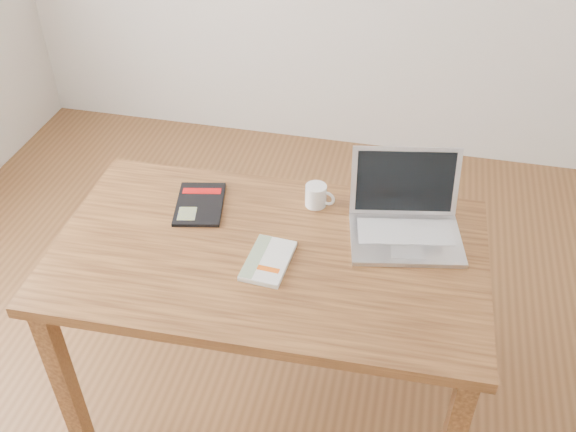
% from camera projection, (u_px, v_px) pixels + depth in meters
% --- Properties ---
extents(room, '(4.04, 4.04, 2.70)m').
position_uv_depth(room, '(260.00, 97.00, 1.57)').
color(room, brown).
rests_on(room, ground).
extents(desk, '(1.40, 0.83, 0.75)m').
position_uv_depth(desk, '(269.00, 270.00, 2.10)').
color(desk, brown).
rests_on(desk, ground).
extents(white_guidebook, '(0.14, 0.22, 0.02)m').
position_uv_depth(white_guidebook, '(268.00, 261.00, 1.99)').
color(white_guidebook, silver).
rests_on(white_guidebook, desk).
extents(black_guidebook, '(0.20, 0.27, 0.01)m').
position_uv_depth(black_guidebook, '(200.00, 204.00, 2.22)').
color(black_guidebook, black).
rests_on(black_guidebook, desk).
extents(laptop, '(0.41, 0.37, 0.25)m').
position_uv_depth(laptop, '(405.00, 218.00, 2.08)').
color(laptop, silver).
rests_on(laptop, desk).
extents(coffee_mug, '(0.11, 0.07, 0.08)m').
position_uv_depth(coffee_mug, '(317.00, 195.00, 2.20)').
color(coffee_mug, white).
rests_on(coffee_mug, desk).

